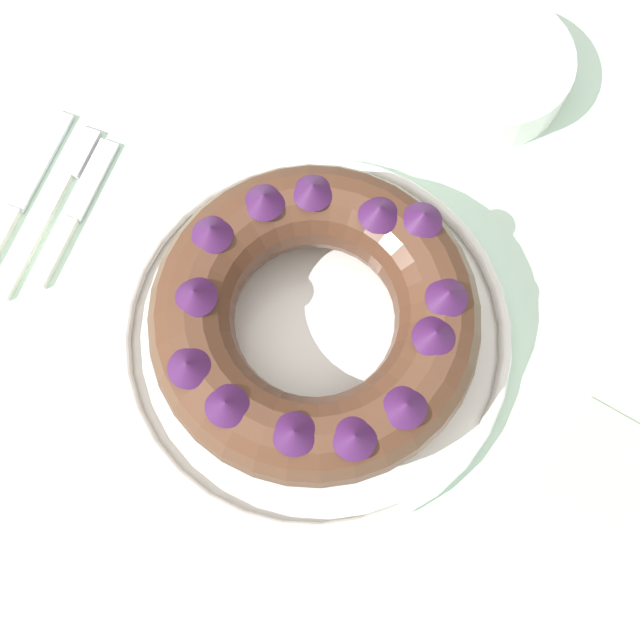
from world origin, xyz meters
The scene contains 9 objects.
ground_plane centered at (0.00, 0.00, 0.00)m, with size 8.00×8.00×0.00m, color #4C4742.
dining_table centered at (0.00, 0.00, 0.68)m, with size 1.57×1.09×0.76m.
serving_dish centered at (0.00, 0.03, 0.78)m, with size 0.36×0.36×0.02m.
bundt_cake centered at (0.00, 0.03, 0.82)m, with size 0.28×0.28×0.09m.
fork centered at (-0.29, 0.07, 0.77)m, with size 0.02×0.19×0.01m.
serving_knife centered at (-0.32, 0.04, 0.77)m, with size 0.02×0.21×0.01m.
cake_knife centered at (-0.26, 0.05, 0.77)m, with size 0.02×0.16×0.01m.
side_bowl centered at (0.07, 0.34, 0.79)m, with size 0.16×0.16×0.05m, color white.
napkin centered at (0.31, 0.00, 0.77)m, with size 0.13×0.09×0.00m, color beige.
Camera 1 is at (0.07, -0.15, 1.43)m, focal length 42.00 mm.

